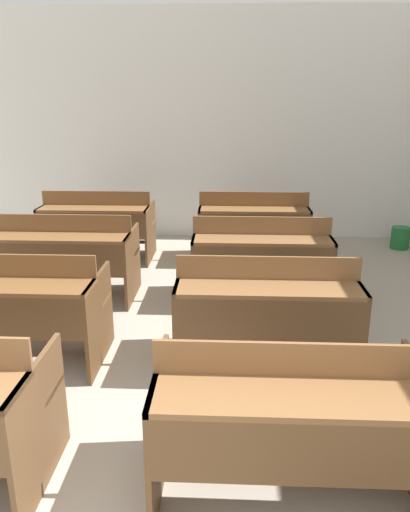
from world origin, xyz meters
The scene contains 9 objects.
wall_back centered at (0.00, 6.32, 1.55)m, with size 6.34×0.06×3.10m.
bench_front_right centered at (0.87, 1.27, 0.47)m, with size 1.32×0.73×0.86m.
bench_second_left centered at (-1.04, 2.55, 0.47)m, with size 1.32×0.73×0.86m.
bench_second_right centered at (0.84, 2.58, 0.47)m, with size 1.32×0.73×0.86m.
bench_third_left centered at (-1.03, 3.83, 0.47)m, with size 1.32×0.73×0.86m.
bench_third_right centered at (0.88, 3.83, 0.47)m, with size 1.32×0.73×0.86m.
bench_back_left centered at (-1.05, 5.11, 0.47)m, with size 1.32×0.73×0.86m.
bench_back_right centered at (0.87, 5.14, 0.47)m, with size 1.32×0.73×0.86m.
wastepaper_bin centered at (2.86, 5.75, 0.15)m, with size 0.24×0.24×0.29m.
Camera 1 is at (0.55, -0.79, 1.93)m, focal length 35.00 mm.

